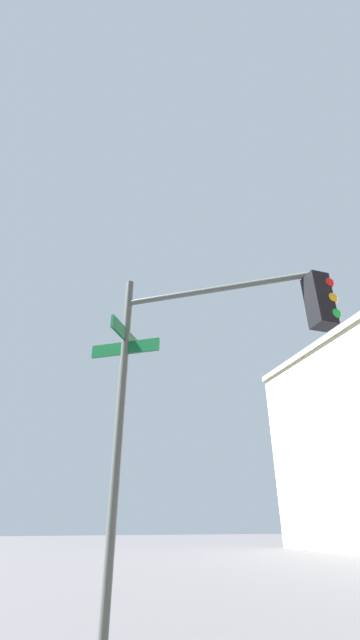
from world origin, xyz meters
name	(u,v)px	position (x,y,z in m)	size (l,w,h in m)	color
traffic_signal_near	(215,353)	(-6.26, -5.49, 3.58)	(2.19, 3.07, 5.02)	#474C47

